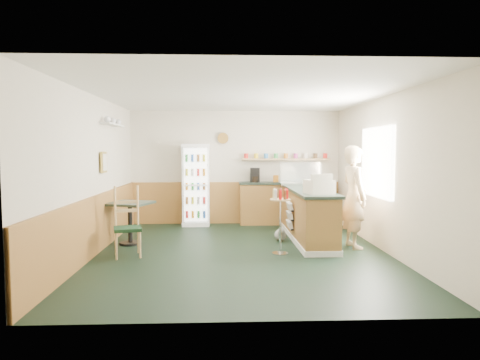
{
  "coord_description": "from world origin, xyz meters",
  "views": [
    {
      "loc": [
        -0.33,
        -7.28,
        1.77
      ],
      "look_at": [
        0.01,
        0.6,
        1.21
      ],
      "focal_mm": 32.0,
      "sensor_mm": 36.0,
      "label": 1
    }
  ],
  "objects": [
    {
      "name": "cash_register",
      "position": [
        1.35,
        0.02,
        1.13
      ],
      "size": [
        0.5,
        0.52,
        0.24
      ],
      "primitive_type": "cube",
      "rotation": [
        0.0,
        0.0,
        0.2
      ],
      "color": "beige",
      "rests_on": "service_counter"
    },
    {
      "name": "condiment_stand",
      "position": [
        0.66,
        -0.14,
        0.74
      ],
      "size": [
        0.35,
        0.35,
        1.1
      ],
      "rotation": [
        0.0,
        0.0,
        -0.17
      ],
      "color": "silver",
      "rests_on": "ground"
    },
    {
      "name": "room_envelope",
      "position": [
        -0.23,
        0.73,
        1.52
      ],
      "size": [
        5.04,
        6.02,
        2.72
      ],
      "color": "beige",
      "rests_on": "ground"
    },
    {
      "name": "drinks_fridge",
      "position": [
        -0.94,
        2.74,
        0.95
      ],
      "size": [
        0.63,
        0.53,
        1.91
      ],
      "color": "white",
      "rests_on": "ground"
    },
    {
      "name": "service_counter",
      "position": [
        1.35,
        1.07,
        0.46
      ],
      "size": [
        0.68,
        3.01,
        1.01
      ],
      "color": "olive",
      "rests_on": "ground"
    },
    {
      "name": "newspaper_rack",
      "position": [
        0.99,
        0.94,
        0.49
      ],
      "size": [
        0.09,
        0.44,
        0.52
      ],
      "color": "black",
      "rests_on": "ground"
    },
    {
      "name": "dog_doorstop",
      "position": [
        0.81,
        0.88,
        0.13
      ],
      "size": [
        0.23,
        0.29,
        0.27
      ],
      "rotation": [
        0.0,
        0.0,
        -0.32
      ],
      "color": "gray",
      "rests_on": "ground"
    },
    {
      "name": "back_counter",
      "position": [
        1.19,
        2.8,
        0.55
      ],
      "size": [
        2.24,
        0.42,
        1.69
      ],
      "color": "olive",
      "rests_on": "ground"
    },
    {
      "name": "shopkeeper",
      "position": [
        2.05,
        0.28,
        0.92
      ],
      "size": [
        0.52,
        0.67,
        1.85
      ],
      "primitive_type": "imported",
      "rotation": [
        0.0,
        0.0,
        1.7
      ],
      "color": "tan",
      "rests_on": "ground"
    },
    {
      "name": "ground",
      "position": [
        0.0,
        0.0,
        0.0
      ],
      "size": [
        6.0,
        6.0,
        0.0
      ],
      "primitive_type": "plane",
      "color": "black",
      "rests_on": "ground"
    },
    {
      "name": "display_case",
      "position": [
        1.35,
        1.82,
        1.25
      ],
      "size": [
        0.87,
        0.45,
        0.49
      ],
      "color": "silver",
      "rests_on": "service_counter"
    },
    {
      "name": "cafe_table",
      "position": [
        -2.05,
        0.73,
        0.56
      ],
      "size": [
        0.92,
        0.92,
        0.79
      ],
      "rotation": [
        0.0,
        0.0,
        -0.33
      ],
      "color": "black",
      "rests_on": "ground"
    },
    {
      "name": "cafe_chair",
      "position": [
        -1.9,
        -0.11,
        0.61
      ],
      "size": [
        0.53,
        0.53,
        1.16
      ],
      "rotation": [
        0.0,
        0.0,
        0.27
      ],
      "color": "black",
      "rests_on": "ground"
    }
  ]
}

